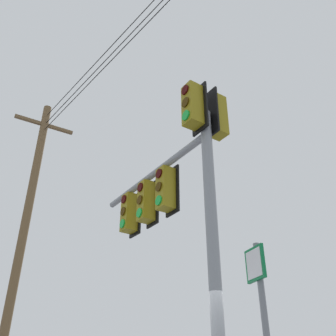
% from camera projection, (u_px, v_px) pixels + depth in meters
% --- Properties ---
extents(signal_mast_assembly, '(3.86, 1.98, 6.38)m').
position_uv_depth(signal_mast_assembly, '(177.00, 191.00, 7.45)').
color(signal_mast_assembly, gray).
rests_on(signal_mast_assembly, ground).
extents(utility_pole_wooden, '(0.83, 2.15, 11.00)m').
position_uv_depth(utility_pole_wooden, '(23.00, 235.00, 12.83)').
color(utility_pole_wooden, brown).
rests_on(utility_pole_wooden, ground).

